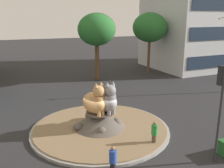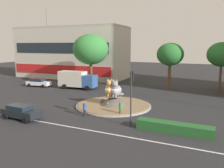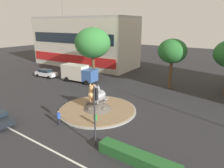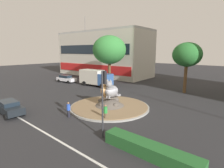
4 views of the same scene
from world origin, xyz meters
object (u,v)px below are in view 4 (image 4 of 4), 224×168
object	(u,v)px
cat_statue_grey	(111,91)
pedestrian_blue_shirt	(69,109)
third_tree_left	(109,50)
pedestrian_green_shirt	(106,112)
traffic_light_mast	(103,92)
delivery_box_truck	(95,77)
broadleaf_tree_behind_island	(187,55)
cat_statue_calico	(106,89)
shophouse_block	(103,54)
sedan_on_far_lane	(66,79)
hatchback_near_shophouse	(9,107)

from	to	relation	value
cat_statue_grey	pedestrian_blue_shirt	xyz separation A→B (m)	(-1.61, -5.11, -1.41)
third_tree_left	pedestrian_green_shirt	distance (m)	20.00
cat_statue_grey	traffic_light_mast	size ratio (longest dim) A/B	0.44
delivery_box_truck	broadleaf_tree_behind_island	bearing A→B (deg)	14.83
pedestrian_blue_shirt	pedestrian_green_shirt	distance (m)	4.07
third_tree_left	pedestrian_blue_shirt	bearing A→B (deg)	-62.13
cat_statue_calico	delivery_box_truck	world-z (taller)	cat_statue_calico
shophouse_block	broadleaf_tree_behind_island	distance (m)	26.78
broadleaf_tree_behind_island	pedestrian_green_shirt	world-z (taller)	broadleaf_tree_behind_island
sedan_on_far_lane	hatchback_near_shophouse	world-z (taller)	sedan_on_far_lane
cat_statue_grey	delivery_box_truck	world-z (taller)	cat_statue_grey
third_tree_left	pedestrian_blue_shirt	xyz separation A→B (m)	(8.69, -16.44, -6.32)
cat_statue_calico	third_tree_left	size ratio (longest dim) A/B	0.26
shophouse_block	third_tree_left	distance (m)	15.57
cat_statue_calico	sedan_on_far_lane	size ratio (longest dim) A/B	0.52
pedestrian_green_shirt	third_tree_left	bearing A→B (deg)	-65.97
cat_statue_calico	pedestrian_green_shirt	size ratio (longest dim) A/B	1.57
pedestrian_green_shirt	delivery_box_truck	size ratio (longest dim) A/B	0.23
shophouse_block	cat_statue_calico	bearing A→B (deg)	-47.80
pedestrian_green_shirt	broadleaf_tree_behind_island	bearing A→B (deg)	-112.66
broadleaf_tree_behind_island	third_tree_left	xyz separation A→B (m)	(-14.25, -3.11, 0.83)
cat_statue_calico	pedestrian_blue_shirt	bearing A→B (deg)	-28.11
cat_statue_calico	third_tree_left	bearing A→B (deg)	-160.46
cat_statue_grey	broadleaf_tree_behind_island	bearing A→B (deg)	160.06
cat_statue_calico	pedestrian_green_shirt	world-z (taller)	cat_statue_calico
traffic_light_mast	delivery_box_truck	world-z (taller)	traffic_light_mast
traffic_light_mast	delivery_box_truck	xyz separation A→B (m)	(-16.11, 14.64, -2.08)
hatchback_near_shophouse	delivery_box_truck	world-z (taller)	delivery_box_truck
hatchback_near_shophouse	sedan_on_far_lane	bearing A→B (deg)	129.82
cat_statue_calico	broadleaf_tree_behind_island	distance (m)	15.72
traffic_light_mast	pedestrian_blue_shirt	size ratio (longest dim) A/B	3.30
broadleaf_tree_behind_island	hatchback_near_shophouse	size ratio (longest dim) A/B	1.83
pedestrian_blue_shirt	shophouse_block	bearing A→B (deg)	-72.63
pedestrian_green_shirt	sedan_on_far_lane	xyz separation A→B (m)	(-21.87, 10.59, -0.03)
cat_statue_calico	shophouse_block	distance (m)	30.40
traffic_light_mast	broadleaf_tree_behind_island	size ratio (longest dim) A/B	0.65
pedestrian_blue_shirt	broadleaf_tree_behind_island	bearing A→B (deg)	-125.40
cat_statue_calico	pedestrian_blue_shirt	size ratio (longest dim) A/B	1.56
cat_statue_calico	sedan_on_far_lane	distance (m)	20.44
pedestrian_blue_shirt	cat_statue_calico	bearing A→B (deg)	-117.37
sedan_on_far_lane	hatchback_near_shophouse	xyz separation A→B (m)	(12.55, -16.33, -0.01)
cat_statue_calico	shophouse_block	bearing A→B (deg)	-156.39
cat_statue_calico	cat_statue_grey	size ratio (longest dim) A/B	1.08
shophouse_block	pedestrian_green_shirt	xyz separation A→B (m)	(23.76, -24.94, -5.32)
cat_statue_grey	broadleaf_tree_behind_island	world-z (taller)	broadleaf_tree_behind_island
cat_statue_calico	third_tree_left	world-z (taller)	third_tree_left
shophouse_block	pedestrian_blue_shirt	xyz separation A→B (m)	(20.20, -26.89, -5.32)
delivery_box_truck	hatchback_near_shophouse	bearing A→B (deg)	-80.62
cat_statue_grey	shophouse_block	size ratio (longest dim) A/B	0.09
pedestrian_green_shirt	cat_statue_grey	bearing A→B (deg)	-74.48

